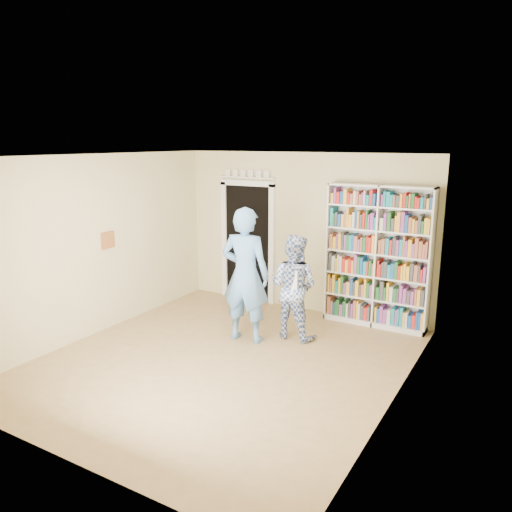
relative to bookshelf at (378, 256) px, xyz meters
The scene contains 11 objects.
floor 2.93m from the bookshelf, 119.78° to the right, with size 5.00×5.00×0.00m, color olive.
ceiling 3.12m from the bookshelf, 119.78° to the right, with size 5.00×5.00×0.00m, color white.
wall_back 1.37m from the bookshelf, behind, with size 4.50×4.50×0.00m, color beige.
wall_left 4.29m from the bookshelf, 146.87° to the right, with size 5.00×5.00×0.00m, color beige.
wall_right 2.52m from the bookshelf, 68.82° to the right, with size 5.00×5.00×0.00m, color beige.
bookshelf is the anchor object (origin of this frame).
doorway 2.45m from the bookshelf, behind, with size 1.10×0.08×2.43m.
wall_art 4.17m from the bookshelf, 149.02° to the right, with size 0.03×0.25×0.25m, color brown.
man_blue 2.14m from the bookshelf, 133.19° to the right, with size 0.72×0.47×1.98m, color #5D91CF.
man_plaid 1.47m from the bookshelf, 129.80° to the right, with size 0.76×0.59×1.57m, color #304C95.
paper_sheet 1.57m from the bookshelf, 123.21° to the right, with size 0.20×0.01×0.28m, color white.
Camera 1 is at (3.48, -5.15, 2.89)m, focal length 35.00 mm.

